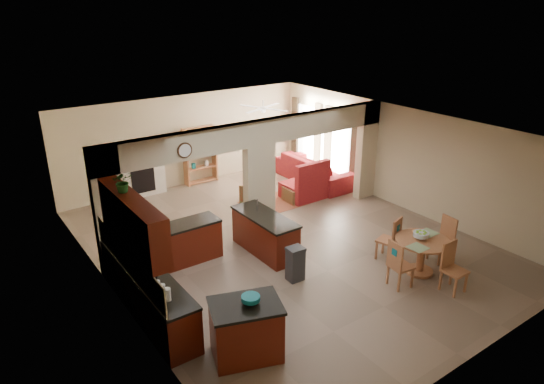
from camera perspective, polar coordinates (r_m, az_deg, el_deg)
floor at (r=11.68m, az=1.33°, el=-5.98°), size 10.00×10.00×0.00m
ceiling at (r=10.67m, az=1.46°, el=7.45°), size 10.00×10.00×0.00m
wall_back at (r=15.20m, az=-10.04°, el=6.01°), size 8.00×0.00×8.00m
wall_front at (r=8.10m, az=23.43°, el=-10.13°), size 8.00×0.00×8.00m
wall_left at (r=9.46m, az=-18.48°, el=-4.71°), size 0.00×10.00×10.00m
wall_right at (r=13.75m, az=14.90°, el=3.93°), size 0.00×10.00×10.00m
partition_left_pier at (r=10.41m, az=-18.63°, el=-2.26°), size 0.60×0.25×2.80m
partition_center_pier at (r=11.97m, az=-1.49°, el=0.51°), size 0.80×0.25×2.20m
partition_right_pier at (r=14.16m, az=11.04°, el=4.78°), size 0.60×0.25×2.80m
partition_header at (r=11.54m, az=-1.56°, el=7.00°), size 8.00×0.25×0.60m
kitchen_counter at (r=9.88m, az=-13.28°, el=-9.09°), size 2.52×3.29×1.48m
upper_cabinets at (r=8.59m, az=-16.09°, el=-3.31°), size 0.35×2.40×0.90m
peninsula at (r=11.08m, az=-0.80°, el=-4.95°), size 0.70×1.85×0.91m
wall_clock at (r=10.48m, az=-10.22°, el=4.85°), size 0.34×0.03×0.34m
rug at (r=13.85m, az=0.11°, el=-1.33°), size 1.60×1.30×0.01m
fireplace at (r=14.70m, az=-15.15°, el=1.82°), size 1.60×0.35×1.20m
shelving_unit at (r=15.33m, az=-8.44°, el=4.29°), size 1.00×0.32×1.80m
window_a at (r=15.28m, az=8.19°, el=5.43°), size 0.02×0.90×1.90m
window_b at (r=16.50m, az=4.13°, el=6.81°), size 0.02×0.90×1.90m
glazed_door at (r=15.92m, az=6.06°, el=5.63°), size 0.02×0.70×2.10m
drape_a_left at (r=14.84m, az=9.66°, el=4.85°), size 0.10×0.28×2.30m
drape_a_right at (r=15.67m, az=6.58°, el=5.92°), size 0.10×0.28×2.30m
drape_b_left at (r=16.03m, az=5.39°, el=6.33°), size 0.10×0.28×2.30m
drape_b_right at (r=16.92m, az=2.73°, el=7.23°), size 0.10×0.28×2.30m
ceiling_fan at (r=13.95m, az=-1.05°, el=9.85°), size 1.00×1.00×0.10m
kitchen_island at (r=8.10m, az=-3.07°, el=-15.89°), size 1.33×1.13×0.98m
teal_bowl at (r=7.79m, az=-2.52°, el=-12.56°), size 0.30×0.30×0.14m
trash_can at (r=10.09m, az=2.75°, el=-8.58°), size 0.34×0.29×0.69m
dining_table at (r=10.72m, az=17.19°, el=-6.65°), size 1.13×1.13×0.77m
fruit_bowl at (r=10.59m, az=17.12°, el=-4.88°), size 0.33×0.33×0.17m
sofa at (r=15.42m, az=5.01°, el=2.64°), size 2.83×1.15×0.82m
chaise at (r=14.23m, az=3.74°, el=0.26°), size 1.18×0.97×0.47m
armchair at (r=13.71m, az=-2.05°, el=-0.06°), size 1.06×1.06×0.69m
ottoman at (r=13.98m, az=2.71°, el=-0.26°), size 0.58×0.58×0.41m
plant at (r=8.59m, az=-17.15°, el=1.18°), size 0.41×0.38×0.38m
chair_north at (r=11.03m, az=13.90°, el=-5.20°), size 0.52×0.52×1.02m
chair_east at (r=11.37m, az=19.60°, el=-5.02°), size 0.47×0.47×1.02m
chair_south at (r=10.30m, az=20.39°, el=-8.03°), size 0.42×0.43×1.02m
chair_west at (r=10.06m, az=14.62°, el=-8.05°), size 0.47×0.47×1.02m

